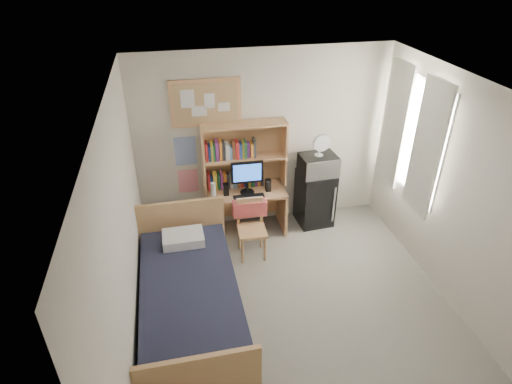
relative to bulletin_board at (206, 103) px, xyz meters
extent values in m
cube|color=gray|center=(0.78, -2.08, -1.93)|extent=(3.60, 4.20, 0.02)
cube|color=white|center=(0.78, -2.08, 0.68)|extent=(3.60, 4.20, 0.02)
cube|color=beige|center=(0.78, 0.02, -0.62)|extent=(3.60, 0.04, 2.60)
cube|color=beige|center=(-1.02, -2.08, -0.62)|extent=(0.04, 4.20, 2.60)
cube|color=beige|center=(2.58, -2.08, -0.62)|extent=(0.04, 4.20, 2.60)
cube|color=white|center=(2.53, -0.88, -0.32)|extent=(0.10, 1.40, 1.70)
cube|color=silver|center=(2.50, -1.28, -0.32)|extent=(0.04, 0.55, 1.70)
cube|color=silver|center=(2.50, -0.48, -0.32)|extent=(0.04, 0.55, 1.70)
cube|color=tan|center=(0.00, 0.00, 0.00)|extent=(0.94, 0.03, 0.64)
cube|color=#274C9C|center=(-0.32, 0.01, -0.67)|extent=(0.30, 0.01, 0.42)
cube|color=#D52541|center=(-0.32, 0.01, -1.14)|extent=(0.28, 0.01, 0.36)
cube|color=tan|center=(0.48, -0.28, -1.58)|extent=(1.11, 0.57, 0.69)
cube|color=tan|center=(0.44, -0.86, -1.51)|extent=(0.43, 0.43, 0.82)
cube|color=black|center=(1.52, -0.25, -1.50)|extent=(0.52, 0.52, 0.84)
cube|color=black|center=(-0.47, -1.92, -1.63)|extent=(1.09, 2.15, 0.59)
cube|color=tan|center=(0.48, -0.13, -0.75)|extent=(1.18, 0.32, 0.96)
cube|color=black|center=(0.48, -0.34, -1.00)|extent=(0.45, 0.04, 0.47)
cube|color=black|center=(0.47, -0.48, -1.22)|extent=(0.43, 0.14, 0.02)
cube|color=black|center=(0.18, -0.34, -1.14)|extent=(0.07, 0.07, 0.18)
cube|color=black|center=(0.78, -0.35, -1.14)|extent=(0.08, 0.08, 0.18)
cylinder|color=white|center=(0.00, -0.38, -1.12)|extent=(0.07, 0.07, 0.23)
cube|color=#D25350|center=(0.45, -0.66, -1.28)|extent=(0.47, 0.16, 0.22)
cube|color=silver|center=(1.53, -0.27, -0.94)|extent=(0.53, 0.42, 0.30)
cylinder|color=white|center=(1.53, -0.27, -0.64)|extent=(0.26, 0.26, 0.30)
cube|color=white|center=(-0.47, -1.17, -1.27)|extent=(0.50, 0.35, 0.12)
camera|label=1|loc=(-0.46, -5.44, 1.85)|focal=30.00mm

